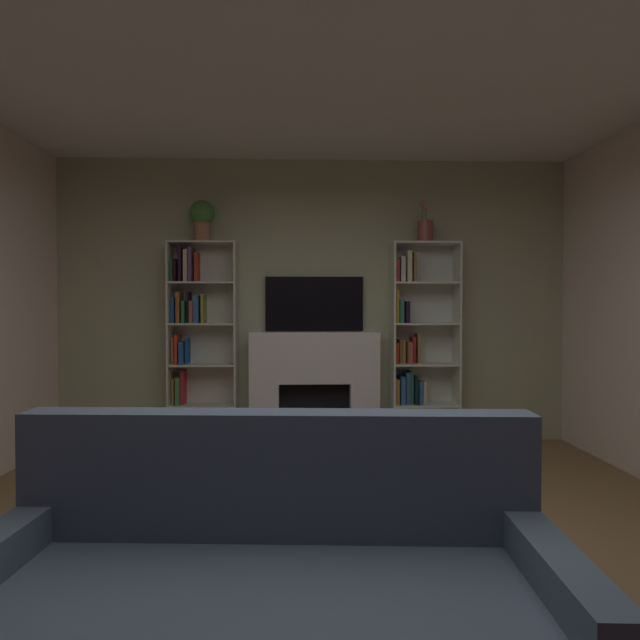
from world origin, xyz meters
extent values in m
plane|color=olive|center=(0.00, 0.00, 0.00)|extent=(6.61, 6.61, 0.00)
cube|color=#ABAF8A|center=(0.00, 2.78, 1.39)|extent=(5.10, 0.06, 2.78)
cube|color=white|center=(-0.48, 2.63, 0.30)|extent=(0.28, 0.24, 0.60)
cube|color=white|center=(0.48, 2.63, 0.30)|extent=(0.28, 0.24, 0.60)
cube|color=white|center=(0.00, 2.63, 0.85)|extent=(1.24, 0.24, 0.49)
cube|color=black|center=(0.00, 2.71, 0.30)|extent=(0.68, 0.08, 0.60)
cube|color=#545B48|center=(0.00, 2.36, 0.01)|extent=(1.34, 0.30, 0.03)
cube|color=black|center=(0.00, 2.72, 1.36)|extent=(0.95, 0.06, 0.53)
cube|color=beige|center=(-1.38, 2.62, 0.98)|extent=(0.02, 0.26, 1.95)
cube|color=beige|center=(-0.75, 2.62, 0.98)|extent=(0.02, 0.26, 1.95)
cube|color=beige|center=(-1.06, 2.74, 0.98)|extent=(0.64, 0.02, 1.95)
cube|color=beige|center=(-1.06, 2.62, 0.01)|extent=(0.61, 0.26, 0.02)
cube|color=black|center=(-1.34, 2.64, 0.13)|extent=(0.04, 0.20, 0.22)
cube|color=#A38D21|center=(-1.29, 2.63, 0.18)|extent=(0.03, 0.21, 0.33)
cube|color=#AB3035|center=(-1.24, 2.64, 0.12)|extent=(0.03, 0.20, 0.20)
cube|color=#4E367A|center=(-1.19, 2.64, 0.13)|extent=(0.04, 0.19, 0.22)
cube|color=beige|center=(-1.06, 2.62, 0.39)|extent=(0.61, 0.26, 0.02)
cube|color=olive|center=(-1.35, 2.66, 0.53)|extent=(0.02, 0.16, 0.25)
cube|color=#3B7D43|center=(-1.30, 2.64, 0.53)|extent=(0.04, 0.19, 0.26)
cube|color=#B82835|center=(-1.26, 2.66, 0.56)|extent=(0.03, 0.14, 0.32)
cube|color=beige|center=(-1.06, 2.62, 0.78)|extent=(0.61, 0.26, 0.02)
cube|color=brown|center=(-1.34, 2.65, 0.92)|extent=(0.03, 0.18, 0.26)
cube|color=red|center=(-1.31, 2.64, 0.93)|extent=(0.03, 0.19, 0.28)
cube|color=#244A87|center=(-1.26, 2.63, 0.90)|extent=(0.04, 0.21, 0.21)
cube|color=#174D8F|center=(-1.22, 2.66, 0.91)|extent=(0.02, 0.16, 0.24)
cube|color=beige|center=(-1.06, 2.62, 1.17)|extent=(0.61, 0.26, 0.02)
cube|color=#1D4A88|center=(-1.34, 2.65, 1.30)|extent=(0.03, 0.18, 0.24)
cube|color=brown|center=(-1.29, 2.64, 1.33)|extent=(0.03, 0.19, 0.29)
cube|color=#217049|center=(-1.24, 2.64, 1.29)|extent=(0.03, 0.19, 0.21)
cube|color=black|center=(-1.20, 2.65, 1.33)|extent=(0.02, 0.16, 0.30)
cube|color=#94513F|center=(-1.16, 2.63, 1.29)|extent=(0.04, 0.20, 0.21)
cube|color=#2B5693|center=(-1.11, 2.63, 1.31)|extent=(0.04, 0.22, 0.26)
cube|color=olive|center=(-1.06, 2.64, 1.32)|extent=(0.02, 0.19, 0.27)
cube|color=beige|center=(-1.06, 2.62, 1.56)|extent=(0.61, 0.26, 0.02)
cube|color=#2F7045|center=(-1.35, 2.64, 1.68)|extent=(0.02, 0.18, 0.21)
cube|color=black|center=(-1.31, 2.63, 1.68)|extent=(0.03, 0.21, 0.21)
cube|color=black|center=(-1.27, 2.65, 1.74)|extent=(0.03, 0.18, 0.33)
cube|color=beige|center=(-1.22, 2.65, 1.72)|extent=(0.04, 0.18, 0.30)
cube|color=#563D63|center=(-1.17, 2.63, 1.73)|extent=(0.03, 0.20, 0.32)
cube|color=#AF321E|center=(-1.13, 2.66, 1.71)|extent=(0.03, 0.15, 0.28)
cube|color=beige|center=(-1.06, 2.62, 1.94)|extent=(0.61, 0.26, 0.02)
cube|color=silver|center=(0.75, 2.61, 0.98)|extent=(0.02, 0.29, 1.95)
cube|color=silver|center=(1.38, 2.61, 0.98)|extent=(0.02, 0.29, 1.95)
cube|color=silver|center=(1.06, 2.74, 0.98)|extent=(0.64, 0.02, 1.95)
cube|color=silver|center=(1.06, 2.61, 0.01)|extent=(0.61, 0.29, 0.02)
cube|color=red|center=(0.78, 2.62, 0.18)|extent=(0.02, 0.23, 0.33)
cube|color=#A9311B|center=(0.82, 2.63, 0.13)|extent=(0.04, 0.21, 0.22)
cube|color=#1D419B|center=(0.88, 2.64, 0.13)|extent=(0.02, 0.20, 0.23)
cube|color=#236643|center=(0.91, 2.62, 0.17)|extent=(0.04, 0.22, 0.31)
cube|color=#A78D23|center=(0.97, 2.65, 0.13)|extent=(0.04, 0.18, 0.22)
cube|color=silver|center=(1.06, 2.61, 0.39)|extent=(0.61, 0.29, 0.02)
cube|color=#A37332|center=(0.79, 2.62, 0.52)|extent=(0.04, 0.23, 0.24)
cube|color=#295491|center=(0.84, 2.62, 0.53)|extent=(0.04, 0.24, 0.27)
cube|color=#345581|center=(0.89, 2.63, 0.55)|extent=(0.04, 0.21, 0.30)
cube|color=#26674F|center=(0.93, 2.64, 0.56)|extent=(0.03, 0.19, 0.31)
cube|color=black|center=(0.97, 2.62, 0.54)|extent=(0.03, 0.24, 0.27)
cube|color=#305197|center=(1.01, 2.62, 0.51)|extent=(0.03, 0.24, 0.22)
cube|color=beige|center=(1.05, 2.63, 0.51)|extent=(0.03, 0.20, 0.21)
cube|color=silver|center=(1.06, 2.61, 0.78)|extent=(0.61, 0.29, 0.02)
cube|color=#AF371B|center=(0.79, 2.64, 0.89)|extent=(0.03, 0.19, 0.20)
cube|color=brown|center=(0.83, 2.65, 0.90)|extent=(0.02, 0.17, 0.23)
cube|color=olive|center=(0.86, 2.66, 0.90)|extent=(0.03, 0.16, 0.22)
cube|color=#934E3D|center=(0.91, 2.62, 0.89)|extent=(0.04, 0.23, 0.21)
cube|color=#AE2424|center=(0.96, 2.65, 0.92)|extent=(0.03, 0.17, 0.25)
cube|color=olive|center=(1.00, 2.65, 0.93)|extent=(0.03, 0.17, 0.28)
cube|color=silver|center=(1.06, 2.61, 1.17)|extent=(0.61, 0.29, 0.02)
cube|color=#A6842A|center=(0.78, 2.62, 1.34)|extent=(0.03, 0.24, 0.32)
cube|color=#2B6947|center=(0.83, 2.62, 1.29)|extent=(0.04, 0.23, 0.22)
cube|color=black|center=(0.88, 2.62, 1.28)|extent=(0.04, 0.23, 0.21)
cube|color=silver|center=(1.06, 2.61, 1.56)|extent=(0.61, 0.29, 0.02)
cube|color=#A43634|center=(0.79, 2.64, 1.68)|extent=(0.04, 0.20, 0.22)
cube|color=beige|center=(0.84, 2.64, 1.69)|extent=(0.04, 0.20, 0.24)
cube|color=beige|center=(0.90, 2.63, 1.72)|extent=(0.04, 0.22, 0.30)
cube|color=olive|center=(0.95, 2.62, 1.71)|extent=(0.02, 0.22, 0.28)
cube|color=silver|center=(1.06, 2.61, 1.94)|extent=(0.61, 0.29, 0.02)
cylinder|color=#9F684B|center=(-1.06, 2.60, 2.04)|extent=(0.15, 0.15, 0.18)
sphere|color=#3F7C37|center=(-1.06, 2.60, 2.22)|extent=(0.23, 0.23, 0.23)
cylinder|color=brown|center=(1.06, 2.60, 2.06)|extent=(0.15, 0.15, 0.21)
cylinder|color=#4C7F3F|center=(1.07, 2.61, 2.21)|extent=(0.01, 0.01, 0.11)
sphere|color=#D9628C|center=(1.07, 2.61, 2.27)|extent=(0.04, 0.04, 0.04)
cylinder|color=#4C7F3F|center=(1.04, 2.61, 2.24)|extent=(0.01, 0.01, 0.17)
sphere|color=#D9628C|center=(1.04, 2.61, 2.33)|extent=(0.05, 0.05, 0.05)
cube|color=#4B5C6E|center=(-0.22, -0.38, 0.66)|extent=(2.01, 0.28, 0.49)
cube|color=#4B5C6E|center=(0.69, -0.79, 0.28)|extent=(0.19, 0.87, 0.55)
cube|color=brown|center=(-0.24, 0.06, 0.36)|extent=(0.71, 0.52, 0.04)
cylinder|color=brown|center=(-0.57, -0.17, 0.17)|extent=(0.05, 0.05, 0.34)
cylinder|color=brown|center=(0.09, -0.17, 0.17)|extent=(0.05, 0.05, 0.34)
cylinder|color=brown|center=(-0.57, 0.30, 0.17)|extent=(0.05, 0.05, 0.34)
cylinder|color=brown|center=(0.09, 0.30, 0.17)|extent=(0.05, 0.05, 0.34)
camera|label=1|loc=(-0.12, -2.46, 1.31)|focal=29.76mm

